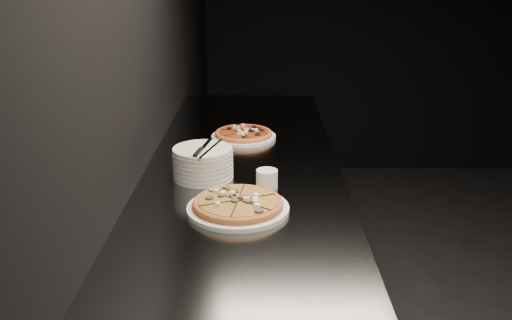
{
  "coord_description": "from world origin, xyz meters",
  "views": [
    {
      "loc": [
        -2.06,
        -2.06,
        1.67
      ],
      "look_at": [
        -2.08,
        -0.07,
        0.97
      ],
      "focal_mm": 40.0,
      "sensor_mm": 36.0,
      "label": 1
    }
  ],
  "objects_px": {
    "plate_stack": "(203,163)",
    "ramekin": "(267,178)",
    "counter": "(244,271)",
    "pizza_mushroom": "(238,205)",
    "cutlery": "(204,149)",
    "pizza_tomato": "(244,134)"
  },
  "relations": [
    {
      "from": "counter",
      "to": "plate_stack",
      "type": "distance_m",
      "value": 0.55
    },
    {
      "from": "counter",
      "to": "cutlery",
      "type": "relative_size",
      "value": 11.01
    },
    {
      "from": "plate_stack",
      "to": "cutlery",
      "type": "xyz_separation_m",
      "value": [
        0.01,
        -0.02,
        0.06
      ]
    },
    {
      "from": "pizza_mushroom",
      "to": "cutlery",
      "type": "bearing_deg",
      "value": 115.05
    },
    {
      "from": "ramekin",
      "to": "pizza_tomato",
      "type": "bearing_deg",
      "value": 99.51
    },
    {
      "from": "counter",
      "to": "pizza_tomato",
      "type": "relative_size",
      "value": 7.7
    },
    {
      "from": "pizza_mushroom",
      "to": "pizza_tomato",
      "type": "height_order",
      "value": "pizza_mushroom"
    },
    {
      "from": "ramekin",
      "to": "pizza_mushroom",
      "type": "bearing_deg",
      "value": -115.56
    },
    {
      "from": "counter",
      "to": "ramekin",
      "type": "relative_size",
      "value": 32.61
    },
    {
      "from": "cutlery",
      "to": "plate_stack",
      "type": "bearing_deg",
      "value": 127.31
    },
    {
      "from": "pizza_mushroom",
      "to": "ramekin",
      "type": "xyz_separation_m",
      "value": [
        0.09,
        0.19,
        0.01
      ]
    },
    {
      "from": "pizza_tomato",
      "to": "ramekin",
      "type": "xyz_separation_m",
      "value": [
        0.1,
        -0.58,
        0.02
      ]
    },
    {
      "from": "pizza_mushroom",
      "to": "ramekin",
      "type": "relative_size",
      "value": 5.03
    },
    {
      "from": "cutlery",
      "to": "pizza_mushroom",
      "type": "bearing_deg",
      "value": -55.26
    },
    {
      "from": "plate_stack",
      "to": "cutlery",
      "type": "height_order",
      "value": "cutlery"
    },
    {
      "from": "pizza_mushroom",
      "to": "counter",
      "type": "bearing_deg",
      "value": 89.49
    },
    {
      "from": "counter",
      "to": "pizza_tomato",
      "type": "xyz_separation_m",
      "value": [
        -0.01,
        0.36,
        0.48
      ]
    },
    {
      "from": "pizza_tomato",
      "to": "cutlery",
      "type": "height_order",
      "value": "cutlery"
    },
    {
      "from": "counter",
      "to": "plate_stack",
      "type": "relative_size",
      "value": 11.35
    },
    {
      "from": "plate_stack",
      "to": "ramekin",
      "type": "distance_m",
      "value": 0.25
    },
    {
      "from": "cutlery",
      "to": "ramekin",
      "type": "xyz_separation_m",
      "value": [
        0.22,
        -0.08,
        -0.08
      ]
    },
    {
      "from": "plate_stack",
      "to": "ramekin",
      "type": "height_order",
      "value": "plate_stack"
    }
  ]
}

